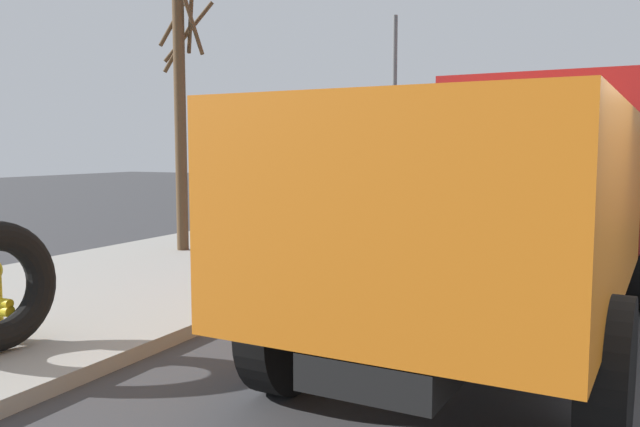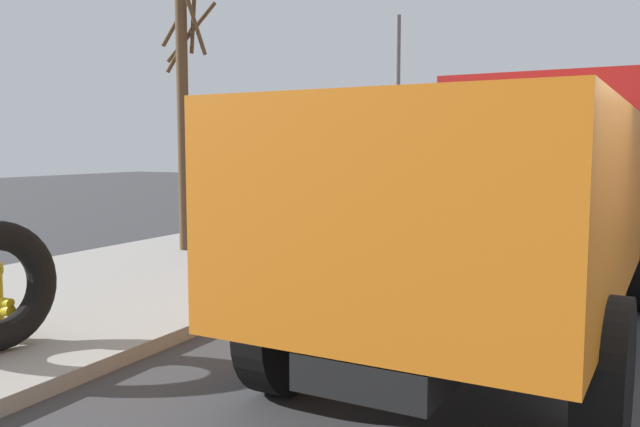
{
  "view_description": "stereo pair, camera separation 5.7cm",
  "coord_description": "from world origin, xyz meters",
  "views": [
    {
      "loc": [
        -4.69,
        -0.28,
        2.06
      ],
      "look_at": [
        1.46,
        2.71,
        1.37
      ],
      "focal_mm": 36.74,
      "sensor_mm": 36.0,
      "label": 1
    },
    {
      "loc": [
        -4.66,
        -0.33,
        2.06
      ],
      "look_at": [
        1.46,
        2.71,
        1.37
      ],
      "focal_mm": 36.74,
      "sensor_mm": 36.0,
      "label": 2
    }
  ],
  "objects": [
    {
      "name": "stop_sign",
      "position": [
        2.49,
        4.34,
        1.64
      ],
      "size": [
        0.76,
        0.08,
        2.14
      ],
      "color": "gray",
      "rests_on": "sidewalk_curb"
    },
    {
      "name": "street_light_pole",
      "position": [
        10.48,
        5.1,
        2.69
      ],
      "size": [
        0.12,
        0.12,
        5.07
      ],
      "primitive_type": "cylinder",
      "color": "#595B5E",
      "rests_on": "sidewalk_curb"
    },
    {
      "name": "dump_truck_yellow",
      "position": [
        28.62,
        1.52,
        1.61
      ],
      "size": [
        7.04,
        2.9,
        3.0
      ],
      "color": "gold",
      "rests_on": "ground"
    },
    {
      "name": "bare_tree",
      "position": [
        5.18,
        7.39,
        2.96
      ],
      "size": [
        0.97,
        1.01,
        5.29
      ],
      "color": "#4C3823",
      "rests_on": "sidewalk_curb"
    },
    {
      "name": "dump_truck_orange",
      "position": [
        2.46,
        0.98,
        1.61
      ],
      "size": [
        7.11,
        3.05,
        3.0
      ],
      "color": "orange",
      "rests_on": "ground"
    }
  ]
}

